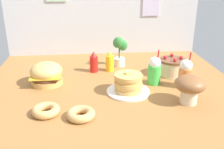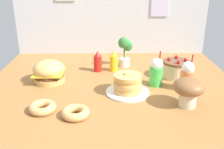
# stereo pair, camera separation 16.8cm
# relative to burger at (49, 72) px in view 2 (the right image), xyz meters

# --- Properties ---
(ground_plane) EXTENTS (2.13, 2.11, 0.02)m
(ground_plane) POSITION_rel_burger_xyz_m (0.54, -0.21, -0.10)
(ground_plane) COLOR #9E6B38
(back_wall) EXTENTS (2.13, 0.04, 1.01)m
(back_wall) POSITION_rel_burger_xyz_m (0.54, 0.84, 0.42)
(back_wall) COLOR silver
(back_wall) RESTS_ON ground_plane
(burger) EXTENTS (0.27, 0.27, 0.19)m
(burger) POSITION_rel_burger_xyz_m (0.00, 0.00, 0.00)
(burger) COLOR #DBA859
(burger) RESTS_ON ground_plane
(pancake_stack) EXTENTS (0.34, 0.34, 0.18)m
(pancake_stack) POSITION_rel_burger_xyz_m (0.66, -0.23, -0.02)
(pancake_stack) COLOR white
(pancake_stack) RESTS_ON ground_plane
(layer_cake) EXTENTS (0.25, 0.25, 0.18)m
(layer_cake) POSITION_rel_burger_xyz_m (1.12, 0.10, -0.01)
(layer_cake) COLOR beige
(layer_cake) RESTS_ON ground_plane
(ketchup_bottle) EXTENTS (0.08, 0.08, 0.20)m
(ketchup_bottle) POSITION_rel_burger_xyz_m (0.41, 0.25, 0.00)
(ketchup_bottle) COLOR red
(ketchup_bottle) RESTS_ON ground_plane
(mustard_bottle) EXTENTS (0.08, 0.08, 0.20)m
(mustard_bottle) POSITION_rel_burger_xyz_m (0.56, 0.26, 0.00)
(mustard_bottle) COLOR yellow
(mustard_bottle) RESTS_ON ground_plane
(cream_soda_cup) EXTENTS (0.11, 0.11, 0.30)m
(cream_soda_cup) POSITION_rel_burger_xyz_m (0.90, -0.08, 0.03)
(cream_soda_cup) COLOR green
(cream_soda_cup) RESTS_ON ground_plane
(orange_float_cup) EXTENTS (0.11, 0.11, 0.30)m
(orange_float_cup) POSITION_rel_burger_xyz_m (1.14, -0.17, 0.03)
(orange_float_cup) COLOR orange
(orange_float_cup) RESTS_ON ground_plane
(donut_pink_glaze) EXTENTS (0.19, 0.19, 0.06)m
(donut_pink_glaze) POSITION_rel_burger_xyz_m (0.06, -0.51, -0.06)
(donut_pink_glaze) COLOR tan
(donut_pink_glaze) RESTS_ON ground_plane
(donut_chocolate) EXTENTS (0.19, 0.19, 0.06)m
(donut_chocolate) POSITION_rel_burger_xyz_m (0.29, -0.58, -0.06)
(donut_chocolate) COLOR tan
(donut_chocolate) RESTS_ON ground_plane
(potted_plant) EXTENTS (0.14, 0.12, 0.31)m
(potted_plant) POSITION_rel_burger_xyz_m (0.67, 0.39, 0.07)
(potted_plant) COLOR white
(potted_plant) RESTS_ON ground_plane
(mushroom_stool) EXTENTS (0.22, 0.22, 0.21)m
(mushroom_stool) POSITION_rel_burger_xyz_m (1.07, -0.45, 0.04)
(mushroom_stool) COLOR beige
(mushroom_stool) RESTS_ON ground_plane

